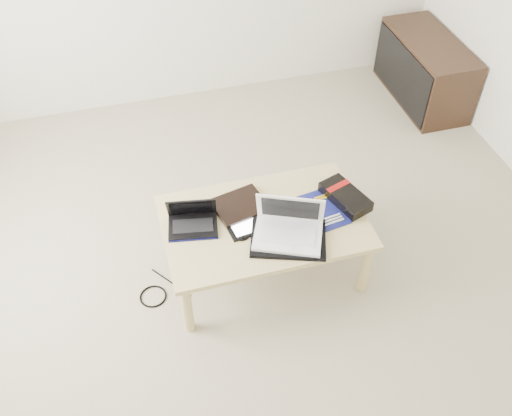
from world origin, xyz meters
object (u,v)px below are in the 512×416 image
object	(u,v)px
netbook	(192,220)
gpu_box	(345,197)
coffee_table	(264,227)
white_laptop	(289,226)
media_cabinet	(424,70)

from	to	relation	value
netbook	gpu_box	size ratio (longest dim) A/B	0.88
coffee_table	white_laptop	bearing A→B (deg)	-56.04
netbook	white_laptop	bearing A→B (deg)	-23.66
coffee_table	white_laptop	distance (m)	0.21
netbook	white_laptop	xyz separation A→B (m)	(0.47, -0.21, 0.03)
gpu_box	media_cabinet	bearing A→B (deg)	47.57
netbook	white_laptop	size ratio (longest dim) A/B	0.69
media_cabinet	gpu_box	distance (m)	1.80
coffee_table	gpu_box	world-z (taller)	gpu_box
media_cabinet	gpu_box	size ratio (longest dim) A/B	2.71
media_cabinet	netbook	bearing A→B (deg)	-148.26
coffee_table	netbook	size ratio (longest dim) A/B	3.77
netbook	white_laptop	world-z (taller)	white_laptop
media_cabinet	coffee_table	bearing A→B (deg)	-141.41
coffee_table	media_cabinet	distance (m)	2.16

